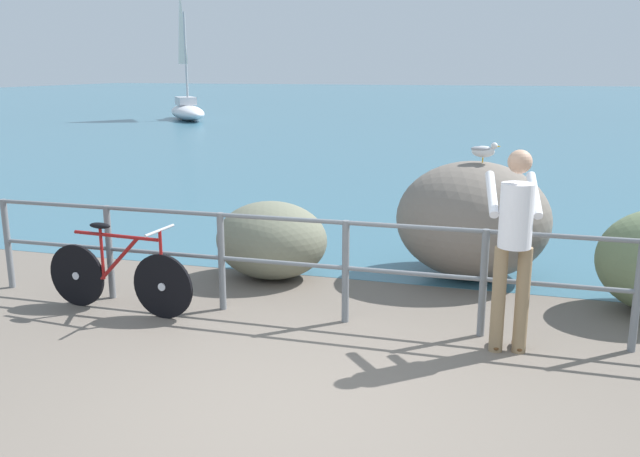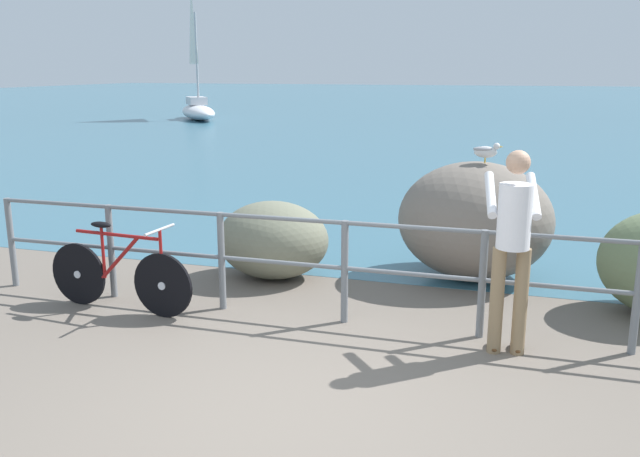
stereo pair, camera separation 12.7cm
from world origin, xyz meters
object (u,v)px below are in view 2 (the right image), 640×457
Objects in this scene: breakwater_boulder_left at (273,240)px; seagull at (486,151)px; sailboat at (198,105)px; bicycle at (120,274)px; breakwater_boulder_main at (475,220)px; person_at_railing at (512,243)px.

seagull is (2.35, 0.63, 1.06)m from breakwater_boulder_left.
bicycle is at bearing -12.91° from sailboat.
breakwater_boulder_main is 1.35× the size of breakwater_boulder_left.
breakwater_boulder_left is at bearing -162.87° from breakwater_boulder_main.
person_at_railing is at bearing -5.73° from sailboat.
person_at_railing is at bearing 5.56° from bicycle.
sailboat is (-12.19, 22.07, 0.25)m from breakwater_boulder_left.
person_at_railing is 0.29× the size of sailboat.
breakwater_boulder_left is at bearing -9.19° from sailboat.
sailboat is at bearing 128.64° from seagull.
person_at_railing is 0.99× the size of breakwater_boulder_main.
seagull is at bearing -3.96° from sailboat.
breakwater_boulder_left is 0.22× the size of sailboat.
breakwater_boulder_left is (-2.72, 1.44, -0.53)m from person_at_railing.
breakwater_boulder_left is (1.10, 1.51, 0.07)m from bicycle.
sailboat reaches higher than breakwater_boulder_main.
bicycle reaches higher than breakwater_boulder_left.
seagull is at bearing 15.13° from breakwater_boulder_left.
seagull reaches higher than breakwater_boulder_left.
bicycle is 1.87m from breakwater_boulder_left.
person_at_railing reaches higher than breakwater_boulder_left.
breakwater_boulder_main is 0.84m from seagull.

